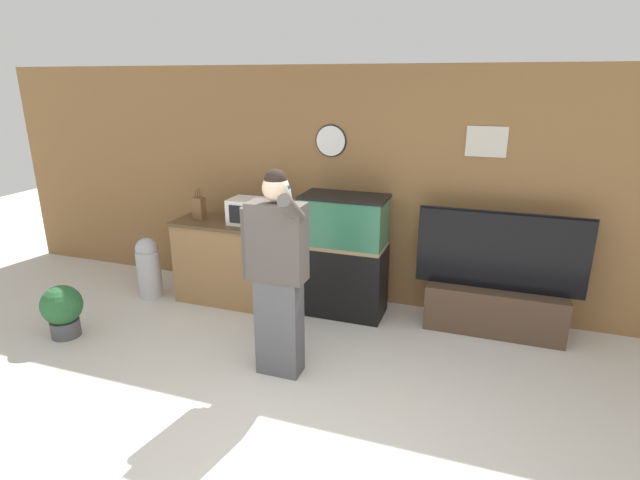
# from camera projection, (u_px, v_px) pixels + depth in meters

# --- Properties ---
(ground_plane) EXTENTS (18.00, 18.00, 0.00)m
(ground_plane) POSITION_uv_depth(u_px,v_px,m) (285.00, 479.00, 3.21)
(ground_plane) COLOR beige
(wall_back_paneled) EXTENTS (10.00, 0.08, 2.60)m
(wall_back_paneled) POSITION_uv_depth(u_px,v_px,m) (387.00, 190.00, 5.40)
(wall_back_paneled) COLOR olive
(wall_back_paneled) RESTS_ON ground_plane
(counter_island) EXTENTS (1.29, 0.57, 0.94)m
(counter_island) POSITION_uv_depth(u_px,v_px,m) (233.00, 262.00, 5.66)
(counter_island) COLOR olive
(counter_island) RESTS_ON ground_plane
(microwave) EXTENTS (0.48, 0.33, 0.28)m
(microwave) POSITION_uv_depth(u_px,v_px,m) (252.00, 212.00, 5.41)
(microwave) COLOR white
(microwave) RESTS_ON counter_island
(knife_block) EXTENTS (0.12, 0.11, 0.35)m
(knife_block) POSITION_uv_depth(u_px,v_px,m) (199.00, 207.00, 5.60)
(knife_block) COLOR brown
(knife_block) RESTS_ON counter_island
(aquarium_on_stand) EXTENTS (0.89, 0.47, 1.32)m
(aquarium_on_stand) POSITION_uv_depth(u_px,v_px,m) (344.00, 256.00, 5.31)
(aquarium_on_stand) COLOR black
(aquarium_on_stand) RESTS_ON ground_plane
(tv_on_stand) EXTENTS (1.61, 0.40, 1.25)m
(tv_on_stand) POSITION_uv_depth(u_px,v_px,m) (495.00, 297.00, 4.99)
(tv_on_stand) COLOR #4C3828
(tv_on_stand) RESTS_ON ground_plane
(person_standing) EXTENTS (0.56, 0.43, 1.79)m
(person_standing) POSITION_uv_depth(u_px,v_px,m) (277.00, 272.00, 4.11)
(person_standing) COLOR #515156
(person_standing) RESTS_ON ground_plane
(potted_plant) EXTENTS (0.39, 0.39, 0.53)m
(potted_plant) POSITION_uv_depth(u_px,v_px,m) (62.00, 309.00, 4.91)
(potted_plant) COLOR #4C4C51
(potted_plant) RESTS_ON ground_plane
(trash_bin) EXTENTS (0.27, 0.27, 0.72)m
(trash_bin) POSITION_uv_depth(u_px,v_px,m) (149.00, 267.00, 5.80)
(trash_bin) COLOR #B7B7BC
(trash_bin) RESTS_ON ground_plane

